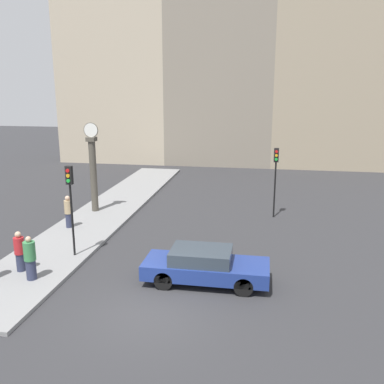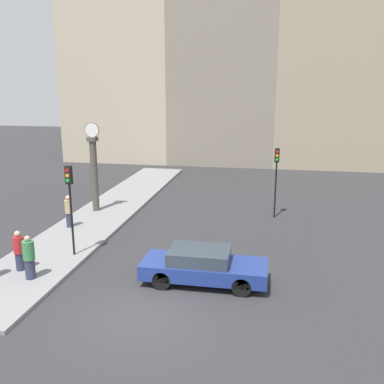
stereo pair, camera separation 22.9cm
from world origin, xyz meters
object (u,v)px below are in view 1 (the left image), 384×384
Objects in this scene: traffic_light_near at (70,192)px; traffic_light_far at (276,168)px; street_clock at (93,170)px; pedestrian_green_hoodie at (30,258)px; sedan_car at (205,266)px; pedestrian_red_top at (20,252)px; pedestrian_tan_coat at (68,212)px.

traffic_light_far is (8.41, 7.42, -0.12)m from traffic_light_near.
pedestrian_green_hoodie is at bearing -82.61° from street_clock.
traffic_light_near reaches higher than sedan_car.
pedestrian_green_hoodie is at bearing -37.77° from pedestrian_red_top.
sedan_car is 2.80× the size of pedestrian_tan_coat.
sedan_car is 2.88× the size of pedestrian_red_top.
pedestrian_tan_coat is at bearing -92.86° from street_clock.
street_clock reaches higher than pedestrian_tan_coat.
sedan_car is 9.42m from traffic_light_far.
traffic_light_near reaches higher than traffic_light_far.
traffic_light_far is 2.31× the size of pedestrian_green_hoodie.
traffic_light_far is 11.18m from pedestrian_tan_coat.
pedestrian_red_top is (-1.35, -1.85, -1.96)m from traffic_light_near.
pedestrian_green_hoodie reaches higher than pedestrian_tan_coat.
pedestrian_tan_coat is at bearing -158.67° from traffic_light_far.
sedan_car is at bearing -32.02° from pedestrian_tan_coat.
traffic_light_near is (-5.79, 1.38, 2.21)m from sedan_car.
pedestrian_red_top is at bearing 142.23° from pedestrian_green_hoodie.
street_clock is (-7.50, 7.84, 1.86)m from sedan_car.
street_clock reaches higher than traffic_light_near.
pedestrian_tan_coat is (-10.28, -4.01, -1.81)m from traffic_light_far.
street_clock reaches higher than pedestrian_red_top.
pedestrian_green_hoodie is at bearing -170.22° from sedan_car.
traffic_light_far is 0.77× the size of street_clock.
traffic_light_far reaches higher than pedestrian_red_top.
sedan_car is at bearing 9.78° from pedestrian_green_hoodie.
sedan_car is 11.01m from street_clock.
street_clock is 8.48m from pedestrian_red_top.
traffic_light_near is at bearing -138.59° from traffic_light_far.
traffic_light_near is 3.02m from pedestrian_red_top.
sedan_car is at bearing -13.40° from traffic_light_near.
pedestrian_red_top is at bearing -126.08° from traffic_light_near.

